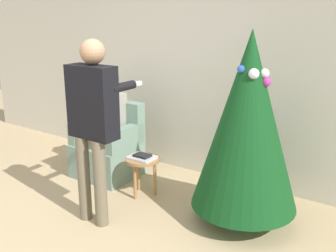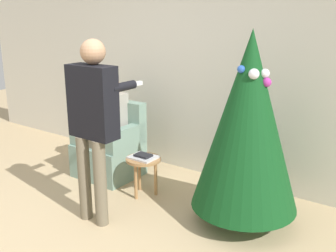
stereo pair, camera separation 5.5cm
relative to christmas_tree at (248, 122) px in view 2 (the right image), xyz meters
name	(u,v)px [view 2 (the right image)]	position (x,y,z in m)	size (l,w,h in m)	color
ground_plane	(54,251)	(-1.09, -1.38, -1.00)	(14.00, 14.00, 0.00)	tan
wall_back	(195,65)	(-1.09, 0.85, 0.35)	(8.00, 0.06, 2.70)	beige
christmas_tree	(248,122)	(0.00, 0.00, 0.00)	(0.99, 0.99, 1.83)	brown
armchair	(111,149)	(-1.85, 0.13, -0.67)	(0.72, 0.64, 0.91)	gray
person_seated	(108,123)	(-1.85, 0.11, -0.33)	(0.36, 0.46, 1.23)	#6B604C
person_standing	(93,115)	(-1.18, -0.76, 0.05)	(0.48, 0.57, 1.73)	#6B604C
side_stool	(143,164)	(-1.15, -0.09, -0.64)	(0.38, 0.38, 0.43)	#A37547
laptop	(143,157)	(-1.15, -0.09, -0.56)	(0.28, 0.23, 0.02)	silver
book	(143,155)	(-1.15, -0.09, -0.54)	(0.18, 0.13, 0.02)	black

